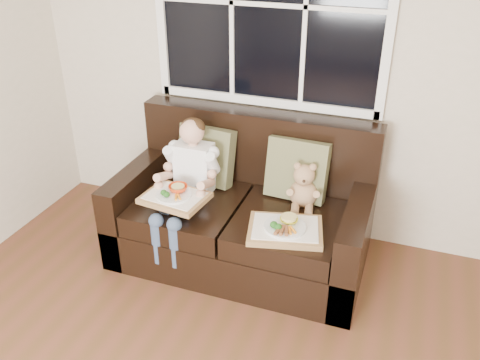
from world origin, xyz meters
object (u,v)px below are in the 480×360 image
at_px(child, 188,174).
at_px(teddy_bear, 303,189).
at_px(tray_right, 285,229).
at_px(tray_left, 175,196).
at_px(loveseat, 244,216).

xyz_separation_m(child, teddy_bear, (0.75, 0.16, -0.06)).
bearing_deg(tray_right, tray_left, 167.82).
bearing_deg(teddy_bear, tray_left, -164.57).
relative_size(loveseat, child, 2.04).
xyz_separation_m(teddy_bear, tray_left, (-0.75, -0.36, -0.01)).
distance_m(loveseat, teddy_bear, 0.48).
distance_m(loveseat, child, 0.50).
bearing_deg(tray_left, tray_right, 8.39).
bearing_deg(loveseat, tray_right, -39.21).
relative_size(loveseat, teddy_bear, 5.18).
height_order(loveseat, teddy_bear, loveseat).
xyz_separation_m(loveseat, tray_left, (-0.36, -0.32, 0.27)).
bearing_deg(tray_left, loveseat, 49.06).
height_order(teddy_bear, tray_left, teddy_bear).
bearing_deg(loveseat, child, -161.66).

